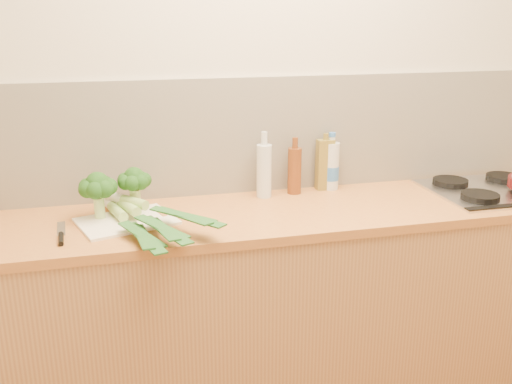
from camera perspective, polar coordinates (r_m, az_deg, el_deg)
The scene contains 14 objects.
room_shell at distance 2.69m, azimuth 1.46°, elevation 5.74°, with size 3.50×3.50×3.50m.
counter at distance 2.67m, azimuth 3.04°, elevation -10.83°, with size 3.20×0.62×0.90m.
gas_hob at distance 2.94m, azimuth 22.59°, elevation 0.27°, with size 0.58×0.50×0.04m.
chopping_board at distance 2.38m, azimuth -12.81°, elevation -2.87°, with size 0.37×0.27×0.01m, color white.
broccoli_left at distance 2.39m, azimuth -15.55°, elevation 0.46°, with size 0.16×0.16×0.19m.
broccoli_right at distance 2.44m, azimuth -12.09°, elevation 1.06°, with size 0.14×0.14×0.19m.
leek_front at distance 2.35m, azimuth -13.20°, elevation -2.40°, with size 0.24×0.70×0.04m.
leek_mid at distance 2.34m, azimuth -11.83°, elevation -1.99°, with size 0.30×0.65×0.04m.
leek_back at distance 2.34m, azimuth -10.75°, elevation -1.39°, with size 0.45×0.53×0.04m.
chefs_knife at distance 2.29m, azimuth -18.92°, elevation -4.21°, with size 0.04×0.27×0.02m.
oil_tin at distance 2.75m, azimuth 6.90°, elevation 2.77°, with size 0.08×0.05×0.28m.
glass_bottle at distance 2.62m, azimuth 0.82°, elevation 2.23°, with size 0.07×0.07×0.31m.
amber_bottle at distance 2.68m, azimuth 3.87°, elevation 2.23°, with size 0.06×0.06×0.27m.
water_bottle at distance 2.77m, azimuth 7.51°, elevation 2.47°, with size 0.08×0.08×0.26m.
Camera 1 is at (-0.71, -1.05, 1.71)m, focal length 40.00 mm.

